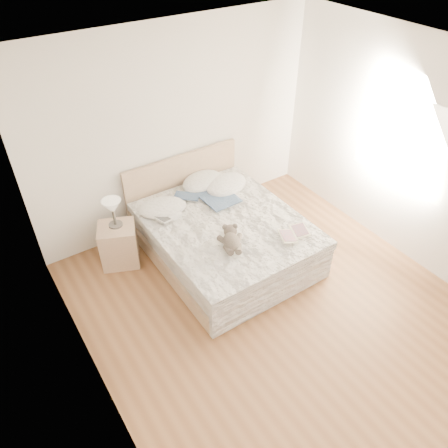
{
  "coord_description": "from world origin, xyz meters",
  "views": [
    {
      "loc": [
        -2.34,
        -2.38,
        3.87
      ],
      "look_at": [
        -0.07,
        1.05,
        0.62
      ],
      "focal_mm": 35.0,
      "sensor_mm": 36.0,
      "label": 1
    }
  ],
  "objects_px": {
    "table_lamp": "(112,208)",
    "nightstand": "(119,245)",
    "bed": "(222,236)",
    "teddy_bear": "(231,247)",
    "photo_book": "(168,217)",
    "childrens_book": "(294,234)"
  },
  "relations": [
    {
      "from": "bed",
      "to": "teddy_bear",
      "type": "bearing_deg",
      "value": -113.58
    },
    {
      "from": "table_lamp",
      "to": "childrens_book",
      "type": "distance_m",
      "value": 2.16
    },
    {
      "from": "bed",
      "to": "photo_book",
      "type": "distance_m",
      "value": 0.73
    },
    {
      "from": "teddy_bear",
      "to": "bed",
      "type": "bearing_deg",
      "value": 89.07
    },
    {
      "from": "table_lamp",
      "to": "childrens_book",
      "type": "relative_size",
      "value": 0.96
    },
    {
      "from": "bed",
      "to": "teddy_bear",
      "type": "height_order",
      "value": "bed"
    },
    {
      "from": "photo_book",
      "to": "teddy_bear",
      "type": "relative_size",
      "value": 0.87
    },
    {
      "from": "table_lamp",
      "to": "bed",
      "type": "bearing_deg",
      "value": -28.99
    },
    {
      "from": "bed",
      "to": "nightstand",
      "type": "height_order",
      "value": "bed"
    },
    {
      "from": "bed",
      "to": "table_lamp",
      "type": "xyz_separation_m",
      "value": [
        -1.14,
        0.63,
        0.52
      ]
    },
    {
      "from": "table_lamp",
      "to": "nightstand",
      "type": "bearing_deg",
      "value": -115.46
    },
    {
      "from": "nightstand",
      "to": "childrens_book",
      "type": "distance_m",
      "value": 2.17
    },
    {
      "from": "nightstand",
      "to": "table_lamp",
      "type": "distance_m",
      "value": 0.55
    },
    {
      "from": "childrens_book",
      "to": "table_lamp",
      "type": "bearing_deg",
      "value": 161.21
    },
    {
      "from": "table_lamp",
      "to": "childrens_book",
      "type": "xyz_separation_m",
      "value": [
        1.64,
        -1.39,
        -0.19
      ]
    },
    {
      "from": "photo_book",
      "to": "teddy_bear",
      "type": "height_order",
      "value": "teddy_bear"
    },
    {
      "from": "photo_book",
      "to": "childrens_book",
      "type": "xyz_separation_m",
      "value": [
        1.06,
        -1.1,
        0.0
      ]
    },
    {
      "from": "nightstand",
      "to": "table_lamp",
      "type": "relative_size",
      "value": 1.52
    },
    {
      "from": "nightstand",
      "to": "photo_book",
      "type": "distance_m",
      "value": 0.74
    },
    {
      "from": "childrens_book",
      "to": "teddy_bear",
      "type": "xyz_separation_m",
      "value": [
        -0.75,
        0.2,
        0.02
      ]
    },
    {
      "from": "bed",
      "to": "nightstand",
      "type": "relative_size",
      "value": 3.83
    },
    {
      "from": "table_lamp",
      "to": "teddy_bear",
      "type": "bearing_deg",
      "value": -53.01
    }
  ]
}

